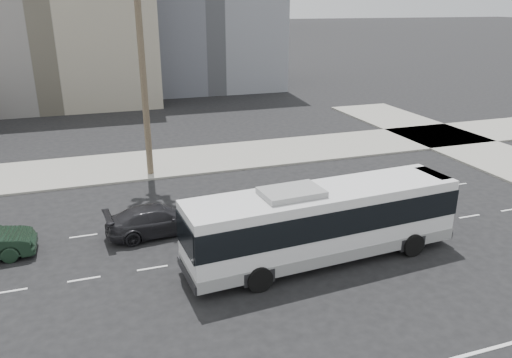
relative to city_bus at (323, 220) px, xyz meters
name	(u,v)px	position (x,y,z in m)	size (l,w,h in m)	color
ground	(274,248)	(-1.82, 1.65, -1.99)	(700.00, 700.00, 0.00)	black
sidewalk_north	(204,159)	(-1.82, 17.15, -1.92)	(120.00, 7.00, 0.15)	gray
midrise_beige_west	(46,26)	(-13.82, 46.65, 7.01)	(24.00, 18.00, 18.00)	gray
city_bus	(323,220)	(0.00, 0.00, 0.00)	(13.36, 3.84, 3.79)	silver
car_a	(158,220)	(-7.00, 5.24, -1.21)	(5.41, 2.20, 1.57)	black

